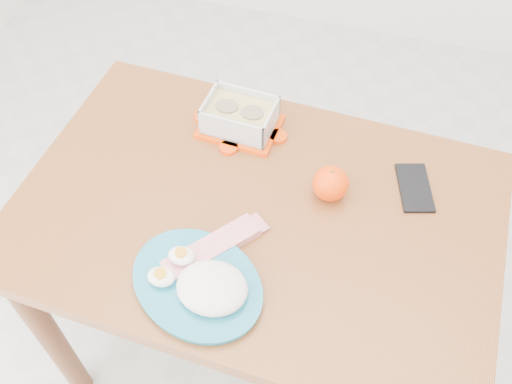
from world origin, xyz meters
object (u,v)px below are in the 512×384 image
(dining_table, at_px, (256,238))
(food_container, at_px, (240,117))
(rice_plate, at_px, (202,283))
(smartphone, at_px, (415,188))
(orange_fruit, at_px, (331,184))

(dining_table, height_order, food_container, food_container)
(rice_plate, distance_m, smartphone, 0.53)
(food_container, bearing_deg, rice_plate, -78.41)
(rice_plate, bearing_deg, dining_table, 103.90)
(dining_table, bearing_deg, food_container, 118.13)
(dining_table, distance_m, rice_plate, 0.26)
(dining_table, bearing_deg, smartphone, 28.06)
(dining_table, relative_size, smartphone, 7.89)
(orange_fruit, relative_size, smartphone, 0.58)
(rice_plate, relative_size, smartphone, 2.72)
(rice_plate, bearing_deg, smartphone, 70.86)
(dining_table, relative_size, orange_fruit, 13.58)
(smartphone, bearing_deg, dining_table, -171.06)
(orange_fruit, bearing_deg, dining_table, -149.86)
(food_container, xyz_separation_m, smartphone, (0.43, -0.07, -0.04))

